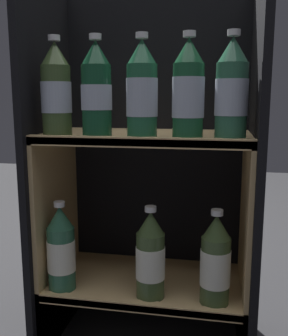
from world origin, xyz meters
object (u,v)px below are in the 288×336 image
bottle_upper_front_4 (232,91)px  bottle_lower_front_1 (150,257)px  bottle_lower_front_0 (61,250)px  bottle_upper_front_0 (56,91)px  bottle_lower_front_2 (215,262)px  bottle_upper_front_3 (188,92)px  bottle_upper_front_1 (96,91)px  bottle_upper_front_2 (142,92)px

bottle_upper_front_4 → bottle_lower_front_1: bottle_upper_front_4 is taller
bottle_upper_front_4 → bottle_lower_front_0: (-0.44, 0.00, -0.43)m
bottle_lower_front_0 → bottle_lower_front_1: bearing=0.0°
bottle_upper_front_0 → bottle_lower_front_2: size_ratio=1.00×
bottle_lower_front_2 → bottle_upper_front_0: bearing=180.0°
bottle_upper_front_0 → bottle_upper_front_3: same height
bottle_upper_front_1 → bottle_upper_front_3: (0.23, 0.00, -0.00)m
bottle_upper_front_3 → bottle_lower_front_1: bottle_upper_front_3 is taller
bottle_lower_front_0 → bottle_lower_front_2: size_ratio=1.00×
bottle_upper_front_0 → bottle_lower_front_2: 0.59m
bottle_upper_front_4 → bottle_lower_front_0: 0.61m
bottle_upper_front_3 → bottle_lower_front_1: (-0.09, 0.00, -0.43)m
bottle_lower_front_1 → bottle_upper_front_1: bearing=-180.0°
bottle_upper_front_4 → bottle_lower_front_2: bottle_upper_front_4 is taller
bottle_upper_front_0 → bottle_upper_front_3: (0.33, -0.00, -0.00)m
bottle_upper_front_1 → bottle_lower_front_0: size_ratio=1.00×
bottle_upper_front_2 → bottle_upper_front_3: (0.11, -0.00, -0.00)m
bottle_upper_front_0 → bottle_upper_front_1: 0.11m
bottle_upper_front_1 → bottle_upper_front_2: (0.12, 0.00, -0.00)m
bottle_upper_front_2 → bottle_upper_front_4: bearing=-0.0°
bottle_upper_front_2 → bottle_lower_front_0: bottle_upper_front_2 is taller
bottle_upper_front_2 → bottle_upper_front_1: bearing=-180.0°
bottle_upper_front_3 → bottle_lower_front_2: 0.43m
bottle_upper_front_3 → bottle_lower_front_0: (-0.34, -0.00, -0.43)m
bottle_upper_front_1 → bottle_lower_front_0: (-0.11, 0.00, -0.43)m
bottle_lower_front_0 → bottle_lower_front_2: same height
bottle_lower_front_1 → bottle_upper_front_0: bearing=180.0°
bottle_upper_front_3 → bottle_upper_front_0: bearing=180.0°
bottle_upper_front_0 → bottle_upper_front_2: 0.22m
bottle_lower_front_1 → bottle_upper_front_3: bearing=0.0°
bottle_upper_front_0 → bottle_lower_front_1: bearing=-0.0°
bottle_upper_front_2 → bottle_lower_front_1: 0.43m
bottle_upper_front_2 → bottle_upper_front_4: size_ratio=1.00×
bottle_upper_front_1 → bottle_lower_front_1: size_ratio=1.00×
bottle_upper_front_4 → bottle_upper_front_2: bearing=180.0°
bottle_upper_front_1 → bottle_upper_front_2: bearing=0.0°
bottle_upper_front_2 → bottle_lower_front_1: (0.02, -0.00, -0.43)m
bottle_upper_front_4 → bottle_lower_front_1: size_ratio=1.00×
bottle_lower_front_0 → bottle_lower_front_1: same height
bottle_upper_front_3 → bottle_upper_front_1: bearing=-180.0°
bottle_lower_front_1 → bottle_lower_front_0: bearing=-180.0°
bottle_upper_front_4 → bottle_lower_front_2: 0.43m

